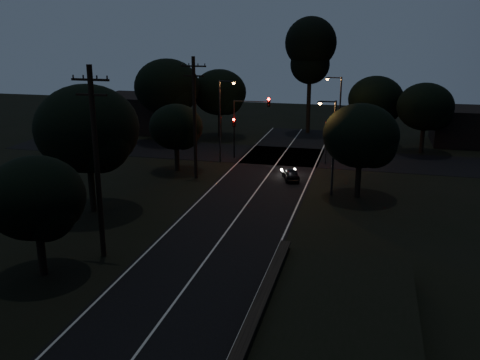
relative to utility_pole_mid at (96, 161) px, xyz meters
The scene contains 21 objects.
road_surface 18.13m from the utility_pole_mid, 69.58° to the left, with size 60.00×70.00×0.03m.
utility_pole_mid is the anchor object (origin of this frame).
utility_pole_far 17.00m from the utility_pole_mid, 90.00° to the left, with size 2.20×0.30×10.50m.
tree_left_b 3.89m from the utility_pole_mid, 120.34° to the right, with size 5.17×5.17×6.57m.
tree_left_c 8.06m from the utility_pole_mid, 121.77° to the left, with size 7.24×7.24×9.15m.
tree_left_d 19.12m from the utility_pole_mid, 97.02° to the left, with size 4.88×4.88×6.19m.
tree_far_nw 34.99m from the utility_pole_mid, 94.55° to the left, with size 6.34×6.34×8.03m.
tree_far_w 31.81m from the utility_pole_mid, 104.08° to the left, with size 7.38×7.38×9.42m.
tree_far_ne 38.06m from the utility_pole_mid, 66.43° to the left, with size 6.05×6.05×7.66m.
tree_far_e 37.76m from the utility_pole_mid, 57.64° to the left, with size 5.78×5.78×7.33m.
tree_right_a 20.60m from the utility_pole_mid, 46.34° to the left, with size 5.79×5.79×7.36m.
tall_pine 40.84m from the utility_pole_mid, 80.07° to the left, with size 6.17×6.17×14.02m.
building_left 39.72m from the utility_pole_mid, 110.73° to the left, with size 10.00×8.00×4.40m, color black.
building_right 46.19m from the utility_pole_mid, 55.62° to the left, with size 9.00×7.00×4.00m, color black.
signal_left 25.19m from the utility_pole_mid, 86.79° to the left, with size 0.28×0.35×4.10m.
signal_right 27.30m from the utility_pole_mid, 67.01° to the left, with size 0.28×0.35×4.10m.
signal_mast 25.22m from the utility_pole_mid, 82.96° to the left, with size 3.70×0.35×6.25m.
streetlight_a 23.04m from the utility_pole_mid, 88.27° to the left, with size 1.66×0.26×8.00m.
streetlight_b 31.15m from the utility_pole_mid, 68.70° to the left, with size 1.66×0.26×8.00m.
streetlight_c 19.15m from the utility_pole_mid, 51.74° to the left, with size 1.46×0.26×7.50m.
car 20.84m from the utility_pole_mid, 66.00° to the left, with size 1.23×3.05×1.04m, color black.
Camera 1 is at (8.75, -11.05, 13.03)m, focal length 40.00 mm.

